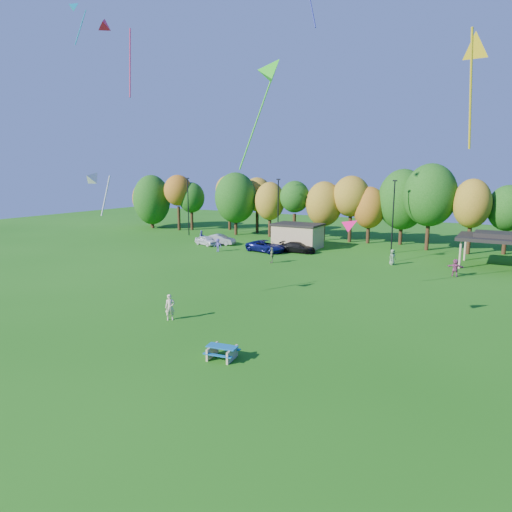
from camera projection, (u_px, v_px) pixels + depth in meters
The scene contains 22 objects.
ground at pixel (167, 367), 24.21m from camera, with size 160.00×160.00×0.00m, color #19600F.
tree_line at pixel (381, 202), 62.37m from camera, with size 93.57×10.55×11.15m.
lamp_posts at pixel (393, 214), 56.38m from camera, with size 64.50×0.25×9.09m.
utility_building at pixel (298, 235), 61.17m from camera, with size 6.30×4.30×3.25m.
pavilion at pixel (500, 238), 48.25m from camera, with size 8.20×6.20×3.77m.
picnic_table at pixel (222, 351), 25.18m from camera, with size 1.87×1.63×0.73m.
kite_flyer at pixel (170, 307), 31.61m from camera, with size 0.66×0.44×1.82m, color beige.
car_a at pixel (206, 241), 63.25m from camera, with size 1.54×3.82×1.30m, color white.
car_b at pixel (220, 240), 63.81m from camera, with size 1.49×4.28×1.41m, color #939498.
car_c at pixel (266, 246), 58.06m from camera, with size 2.43×5.28×1.47m, color #0E1256.
car_d at pixel (298, 247), 57.61m from camera, with size 1.85×4.55×1.32m, color black.
far_person_0 at pixel (392, 257), 50.07m from camera, with size 0.84×0.55×1.72m, color #668C5F.
far_person_1 at pixel (455, 268), 44.67m from camera, with size 1.62×0.51×1.74m, color #973F6F.
far_person_2 at pixel (272, 255), 51.12m from camera, with size 1.05×0.44×1.79m, color #6C7D4D.
far_person_3 at pixel (218, 245), 58.30m from camera, with size 1.07×0.62×1.66m, color #50469A.
far_person_4 at pixel (202, 236), 65.97m from camera, with size 0.81×0.63×1.67m, color #4949A1.
kite_1 at pixel (94, 177), 31.55m from camera, with size 1.03×2.13×3.43m.
kite_4 at pixel (476, 45), 20.26m from camera, with size 1.33×3.26×5.43m.
kite_6 at pixel (352, 224), 27.92m from camera, with size 1.47×1.30×1.25m.
kite_7 at pixel (273, 69), 29.43m from camera, with size 4.21×2.83×7.46m.
kite_9 at pixel (76, 7), 48.57m from camera, with size 1.83×2.50×4.37m.
kite_12 at pixel (106, 25), 35.16m from camera, with size 2.65×3.23×6.26m.
Camera 1 is at (15.43, -17.31, 10.28)m, focal length 32.00 mm.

